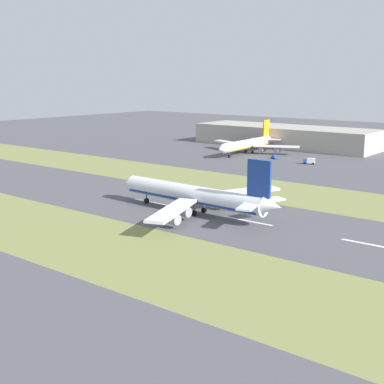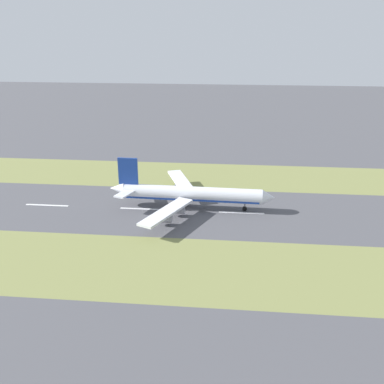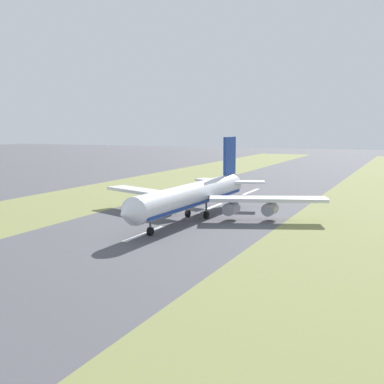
{
  "view_description": "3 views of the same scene",
  "coord_description": "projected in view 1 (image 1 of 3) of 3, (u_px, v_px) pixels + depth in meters",
  "views": [
    {
      "loc": [
        -136.79,
        -104.25,
        43.65
      ],
      "look_at": [
        -2.78,
        2.7,
        7.0
      ],
      "focal_mm": 50.0,
      "sensor_mm": 36.0,
      "label": 1
    },
    {
      "loc": [
        164.89,
        19.29,
        70.34
      ],
      "look_at": [
        -2.78,
        2.7,
        7.0
      ],
      "focal_mm": 42.0,
      "sensor_mm": 36.0,
      "label": 2
    },
    {
      "loc": [
        -54.86,
        124.38,
        23.81
      ],
      "look_at": [
        -2.78,
        2.7,
        7.0
      ],
      "focal_mm": 50.0,
      "sensor_mm": 36.0,
      "label": 3
    }
  ],
  "objects": [
    {
      "name": "apron_car",
      "position": [
        274.0,
        157.0,
        294.64
      ],
      "size": [
        3.97,
        4.65,
        2.03
      ],
      "color": "#1E51B2",
      "rests_on": "ground"
    },
    {
      "name": "airplane_parked_apron",
      "position": [
        248.0,
        144.0,
        314.83
      ],
      "size": [
        61.12,
        58.27,
        18.38
      ],
      "color": "white",
      "rests_on": "ground"
    },
    {
      "name": "centreline_dash_far",
      "position": [
        153.0,
        203.0,
        191.12
      ],
      "size": [
        1.2,
        18.0,
        0.01
      ],
      "primitive_type": "cube",
      "color": "silver",
      "rests_on": "ground"
    },
    {
      "name": "grass_median_west",
      "position": [
        102.0,
        245.0,
        142.88
      ],
      "size": [
        40.0,
        600.0,
        0.01
      ],
      "primitive_type": "cube",
      "color": "olive",
      "rests_on": "ground"
    },
    {
      "name": "grass_median_east",
      "position": [
        272.0,
        190.0,
        211.67
      ],
      "size": [
        40.0,
        600.0,
        0.01
      ],
      "primitive_type": "cube",
      "color": "olive",
      "rests_on": "ground"
    },
    {
      "name": "terminal_building",
      "position": [
        285.0,
        136.0,
        347.44
      ],
      "size": [
        36.0,
        119.57,
        12.96
      ],
      "primitive_type": "cube",
      "color": "#A39E93",
      "rests_on": "ground"
    },
    {
      "name": "ground_plane",
      "position": [
        204.0,
        212.0,
        177.27
      ],
      "size": [
        800.0,
        800.0,
        0.0
      ],
      "primitive_type": "plane",
      "color": "#4C4C51"
    },
    {
      "name": "centreline_dash_mid",
      "position": [
        248.0,
        221.0,
        166.72
      ],
      "size": [
        1.2,
        18.0,
        0.01
      ],
      "primitive_type": "cube",
      "color": "silver",
      "rests_on": "ground"
    },
    {
      "name": "service_truck",
      "position": [
        309.0,
        161.0,
        276.05
      ],
      "size": [
        4.23,
        6.39,
        3.1
      ],
      "color": "#1E51B2",
      "rests_on": "ground"
    },
    {
      "name": "airplane_main_jet",
      "position": [
        196.0,
        196.0,
        174.33
      ],
      "size": [
        64.1,
        67.14,
        20.2
      ],
      "color": "silver",
      "rests_on": "ground"
    },
    {
      "name": "centreline_dash_near",
      "position": [
        374.0,
        245.0,
        142.32
      ],
      "size": [
        1.2,
        18.0,
        0.01
      ],
      "primitive_type": "cube",
      "color": "silver",
      "rests_on": "ground"
    }
  ]
}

